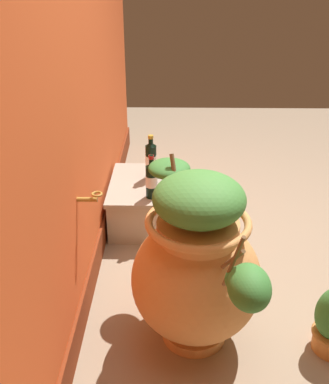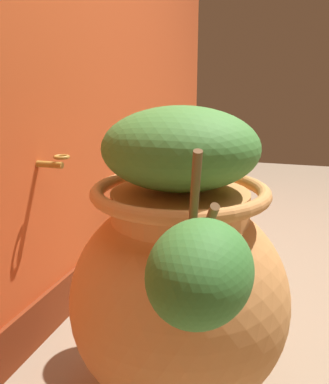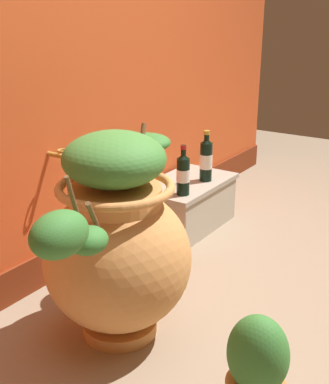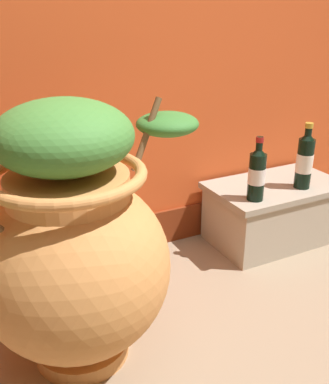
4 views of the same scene
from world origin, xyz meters
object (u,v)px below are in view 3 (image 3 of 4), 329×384
Objects in this scene: wine_bottle_left at (183,173)px; potted_shrub at (257,365)px; terracotta_urn at (117,242)px; wine_bottle_middle at (206,158)px.

potted_shrub is (-1.00, -0.93, -0.27)m from wine_bottle_left.
terracotta_urn reaches higher than wine_bottle_left.
terracotta_urn is at bearing -164.62° from wine_bottle_left.
wine_bottle_left is (0.92, 0.25, 0.01)m from terracotta_urn.
terracotta_urn is 2.96× the size of potted_shrub.
wine_bottle_middle is 0.88× the size of potted_shrub.
potted_shrub is (-1.30, -0.95, -0.28)m from wine_bottle_middle.
terracotta_urn is 0.96m from wine_bottle_left.
potted_shrub is (-0.07, -0.68, -0.26)m from terracotta_urn.
terracotta_urn is at bearing -167.50° from wine_bottle_middle.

